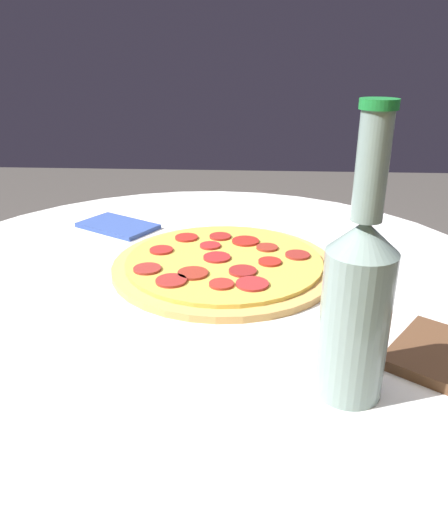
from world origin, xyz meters
name	(u,v)px	position (x,y,z in m)	size (l,w,h in m)	color
table	(202,377)	(0.00, 0.00, 0.57)	(0.92, 0.92, 0.75)	white
pizza	(224,264)	(-0.03, -0.02, 0.76)	(0.33, 0.33, 0.02)	tan
beer_bottle	(357,299)	(-0.17, 0.26, 0.85)	(0.06, 0.06, 0.27)	gray
napkin	(118,226)	(0.17, -0.19, 0.75)	(0.16, 0.14, 0.01)	#334C99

